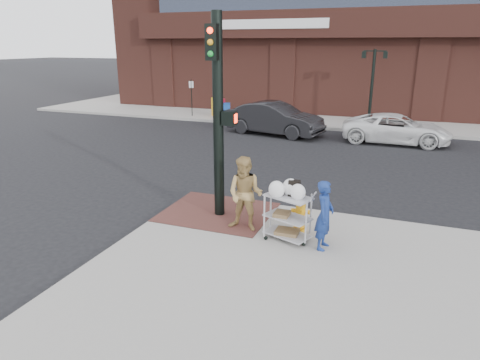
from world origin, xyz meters
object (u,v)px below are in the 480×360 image
at_px(woman_blue, 325,215).
at_px(fire_hydrant, 300,212).
at_px(minivan_white, 396,129).
at_px(utility_cart, 288,213).
at_px(pedestrian_tan, 245,194).
at_px(traffic_signal_pole, 219,112).
at_px(sedan_dark, 274,119).
at_px(lamp_post, 372,79).

xyz_separation_m(woman_blue, fire_hydrant, (-0.67, 0.69, -0.28)).
xyz_separation_m(minivan_white, utility_cart, (-2.00, -12.11, 0.12)).
distance_m(pedestrian_tan, fire_hydrant, 1.37).
bearing_deg(traffic_signal_pole, minivan_white, 70.42).
bearing_deg(traffic_signal_pole, utility_cart, -21.87).
bearing_deg(woman_blue, utility_cart, 85.55).
bearing_deg(fire_hydrant, utility_cart, -107.79).
relative_size(pedestrian_tan, sedan_dark, 0.36).
distance_m(lamp_post, sedan_dark, 6.18).
bearing_deg(minivan_white, sedan_dark, 91.52).
xyz_separation_m(traffic_signal_pole, sedan_dark, (-1.82, 11.17, -2.02)).
bearing_deg(lamp_post, woman_blue, -88.64).
bearing_deg(utility_cart, sedan_dark, 107.77).
distance_m(lamp_post, pedestrian_tan, 16.02).
bearing_deg(fire_hydrant, minivan_white, 81.02).
height_order(traffic_signal_pole, fire_hydrant, traffic_signal_pole).
xyz_separation_m(lamp_post, woman_blue, (0.39, -16.19, -1.70)).
bearing_deg(pedestrian_tan, minivan_white, 77.31).
xyz_separation_m(woman_blue, minivan_white, (1.16, 12.26, -0.25)).
bearing_deg(pedestrian_tan, sedan_dark, 104.92).
height_order(lamp_post, fire_hydrant, lamp_post).
xyz_separation_m(pedestrian_tan, sedan_dark, (-2.76, 11.82, -0.23)).
bearing_deg(sedan_dark, fire_hydrant, -148.74).
relative_size(lamp_post, minivan_white, 0.83).
xyz_separation_m(pedestrian_tan, utility_cart, (1.08, -0.17, -0.26)).
bearing_deg(lamp_post, traffic_signal_pole, -99.24).
xyz_separation_m(pedestrian_tan, minivan_white, (3.08, 11.94, -0.38)).
relative_size(lamp_post, pedestrian_tan, 2.23).
bearing_deg(sedan_dark, traffic_signal_pole, -158.80).
relative_size(lamp_post, woman_blue, 2.60).
bearing_deg(fire_hydrant, traffic_signal_pole, 172.97).
height_order(woman_blue, fire_hydrant, woman_blue).
relative_size(lamp_post, utility_cart, 2.84).
height_order(pedestrian_tan, minivan_white, pedestrian_tan).
xyz_separation_m(lamp_post, pedestrian_tan, (-1.54, -15.87, -1.57)).
xyz_separation_m(lamp_post, sedan_dark, (-4.30, -4.06, -1.80)).
bearing_deg(sedan_dark, lamp_post, -34.74).
xyz_separation_m(traffic_signal_pole, pedestrian_tan, (0.94, -0.64, -1.78)).
relative_size(woman_blue, minivan_white, 0.32).
bearing_deg(lamp_post, pedestrian_tan, -95.53).
height_order(sedan_dark, fire_hydrant, sedan_dark).
relative_size(sedan_dark, utility_cart, 3.51).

